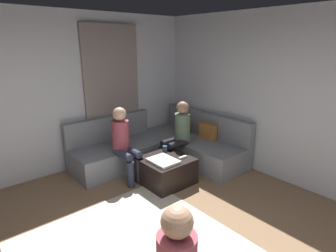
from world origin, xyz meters
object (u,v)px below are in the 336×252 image
(ottoman, at_px, (165,170))
(coffee_mug, at_px, (165,149))
(sectional_couch, at_px, (163,147))
(person_on_couch_back, at_px, (178,132))
(person_on_couch_side, at_px, (124,141))
(game_remote, at_px, (183,157))

(ottoman, distance_m, coffee_mug, 0.38)
(sectional_couch, bearing_deg, person_on_couch_back, 8.30)
(sectional_couch, relative_size, ottoman, 3.36)
(sectional_couch, height_order, person_on_couch_side, person_on_couch_side)
(ottoman, distance_m, person_on_couch_back, 0.78)
(ottoman, bearing_deg, person_on_couch_side, -141.66)
(ottoman, height_order, game_remote, game_remote)
(sectional_couch, height_order, person_on_couch_back, person_on_couch_back)
(coffee_mug, bearing_deg, person_on_couch_back, 102.11)
(sectional_couch, height_order, ottoman, sectional_couch)
(coffee_mug, height_order, person_on_couch_back, person_on_couch_back)
(sectional_couch, bearing_deg, person_on_couch_side, -80.92)
(ottoman, relative_size, person_on_couch_back, 0.63)
(coffee_mug, height_order, person_on_couch_side, person_on_couch_side)
(person_on_couch_back, bearing_deg, coffee_mug, 102.11)
(game_remote, height_order, person_on_couch_side, person_on_couch_side)
(person_on_couch_side, bearing_deg, sectional_couch, -170.92)
(ottoman, xyz_separation_m, coffee_mug, (-0.22, 0.18, 0.26))
(person_on_couch_back, relative_size, person_on_couch_side, 1.00)
(sectional_couch, bearing_deg, coffee_mug, -35.22)
(coffee_mug, distance_m, person_on_couch_back, 0.43)
(game_remote, relative_size, person_on_couch_back, 0.12)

